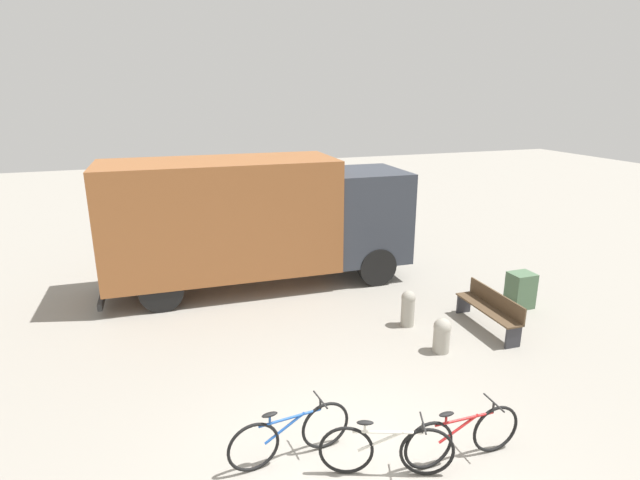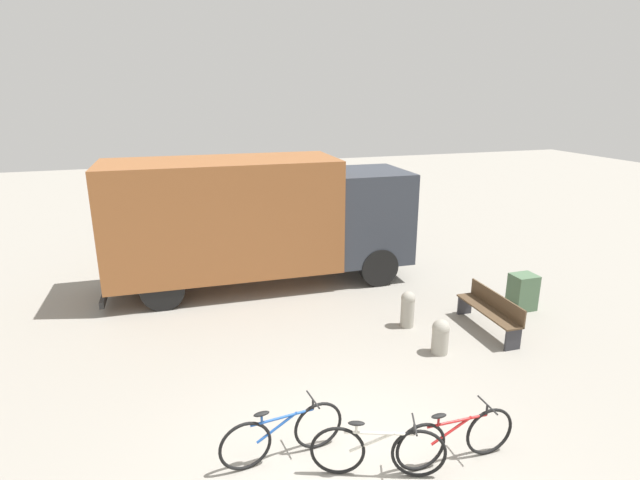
{
  "view_description": "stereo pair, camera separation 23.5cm",
  "coord_description": "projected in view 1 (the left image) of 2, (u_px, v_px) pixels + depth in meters",
  "views": [
    {
      "loc": [
        -2.31,
        -5.03,
        4.87
      ],
      "look_at": [
        1.07,
        4.78,
        1.75
      ],
      "focal_mm": 28.0,
      "sensor_mm": 36.0,
      "label": 1
    },
    {
      "loc": [
        -2.09,
        -5.1,
        4.87
      ],
      "look_at": [
        1.07,
        4.78,
        1.75
      ],
      "focal_mm": 28.0,
      "sensor_mm": 36.0,
      "label": 2
    }
  ],
  "objects": [
    {
      "name": "utility_box",
      "position": [
        520.0,
        290.0,
        11.58
      ],
      "size": [
        0.55,
        0.47,
        0.83
      ],
      "color": "#4C6B4C",
      "rests_on": "ground"
    },
    {
      "name": "delivery_truck",
      "position": [
        255.0,
        217.0,
        12.53
      ],
      "size": [
        7.75,
        2.39,
        3.27
      ],
      "rotation": [
        0.0,
        0.0,
        -0.03
      ],
      "color": "#99592D",
      "rests_on": "ground"
    },
    {
      "name": "bollard_near_bench",
      "position": [
        442.0,
        334.0,
        9.59
      ],
      "size": [
        0.34,
        0.34,
        0.69
      ],
      "color": "#9E998C",
      "rests_on": "ground"
    },
    {
      "name": "bollard_far_bench",
      "position": [
        408.0,
        307.0,
        10.65
      ],
      "size": [
        0.3,
        0.3,
        0.8
      ],
      "color": "#9E998C",
      "rests_on": "ground"
    },
    {
      "name": "park_bench",
      "position": [
        491.0,
        308.0,
        10.5
      ],
      "size": [
        0.45,
        1.82,
        0.82
      ],
      "rotation": [
        0.0,
        0.0,
        1.55
      ],
      "color": "brown",
      "rests_on": "ground"
    },
    {
      "name": "ground_plane",
      "position": [
        361.0,
        469.0,
        6.68
      ],
      "size": [
        60.0,
        60.0,
        0.0
      ],
      "primitive_type": "plane",
      "color": "gray"
    },
    {
      "name": "bicycle_middle",
      "position": [
        386.0,
        450.0,
        6.49
      ],
      "size": [
        1.68,
        0.7,
        0.82
      ],
      "rotation": [
        0.0,
        0.0,
        -0.36
      ],
      "color": "black",
      "rests_on": "ground"
    },
    {
      "name": "bicycle_far",
      "position": [
        463.0,
        436.0,
        6.75
      ],
      "size": [
        1.78,
        0.44,
        0.82
      ],
      "rotation": [
        0.0,
        0.0,
        -0.01
      ],
      "color": "black",
      "rests_on": "ground"
    },
    {
      "name": "bicycle_near",
      "position": [
        290.0,
        435.0,
        6.77
      ],
      "size": [
        1.77,
        0.44,
        0.82
      ],
      "rotation": [
        0.0,
        0.0,
        0.11
      ],
      "color": "black",
      "rests_on": "ground"
    }
  ]
}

